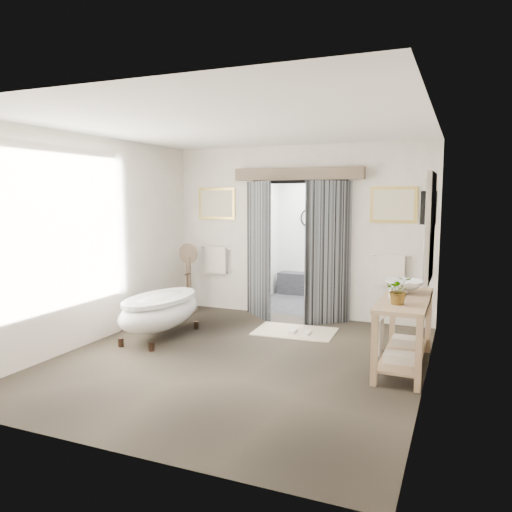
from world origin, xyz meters
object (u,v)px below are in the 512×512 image
(clawfoot_tub, at_px, (160,310))
(rug, at_px, (295,331))
(basin, at_px, (404,287))
(vanity, at_px, (402,326))

(clawfoot_tub, bearing_deg, rug, 30.90)
(clawfoot_tub, distance_m, basin, 3.43)
(clawfoot_tub, xyz_separation_m, rug, (1.72, 1.03, -0.40))
(clawfoot_tub, relative_size, basin, 3.55)
(vanity, height_order, rug, vanity)
(vanity, relative_size, rug, 1.33)
(rug, bearing_deg, basin, -22.68)
(rug, xyz_separation_m, basin, (1.65, -0.69, 0.92))
(rug, relative_size, basin, 2.50)
(clawfoot_tub, height_order, basin, basin)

